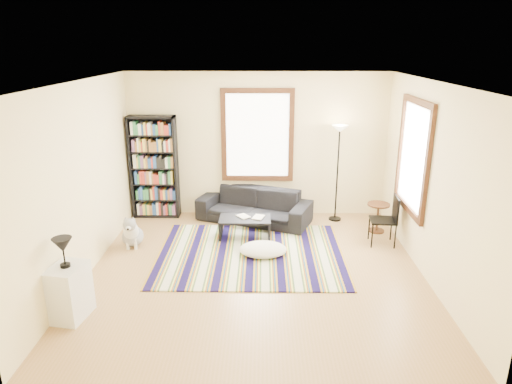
{
  "coord_description": "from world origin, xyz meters",
  "views": [
    {
      "loc": [
        0.09,
        -6.2,
        3.29
      ],
      "look_at": [
        0.0,
        0.5,
        1.1
      ],
      "focal_mm": 32.0,
      "sensor_mm": 36.0,
      "label": 1
    }
  ],
  "objects_px": {
    "floor_cushion": "(263,249)",
    "dog": "(132,230)",
    "side_table": "(378,218)",
    "bookshelf": "(154,167)",
    "folding_chair": "(383,220)",
    "coffee_table": "(245,228)",
    "floor_lamp": "(337,174)",
    "sofa": "(254,206)",
    "white_cabinet": "(69,292)"
  },
  "relations": [
    {
      "from": "coffee_table",
      "to": "white_cabinet",
      "type": "xyz_separation_m",
      "value": [
        -2.09,
        -2.52,
        0.17
      ]
    },
    {
      "from": "bookshelf",
      "to": "white_cabinet",
      "type": "xyz_separation_m",
      "value": [
        -0.3,
        -3.56,
        -0.65
      ]
    },
    {
      "from": "bookshelf",
      "to": "floor_cushion",
      "type": "relative_size",
      "value": 2.57
    },
    {
      "from": "floor_lamp",
      "to": "folding_chair",
      "type": "xyz_separation_m",
      "value": [
        0.63,
        -1.12,
        -0.5
      ]
    },
    {
      "from": "bookshelf",
      "to": "floor_lamp",
      "type": "distance_m",
      "value": 3.53
    },
    {
      "from": "floor_cushion",
      "to": "dog",
      "type": "relative_size",
      "value": 1.4
    },
    {
      "from": "dog",
      "to": "floor_lamp",
      "type": "bearing_deg",
      "value": 13.08
    },
    {
      "from": "floor_lamp",
      "to": "side_table",
      "type": "distance_m",
      "value": 1.11
    },
    {
      "from": "floor_lamp",
      "to": "folding_chair",
      "type": "bearing_deg",
      "value": -60.81
    },
    {
      "from": "floor_cushion",
      "to": "white_cabinet",
      "type": "height_order",
      "value": "white_cabinet"
    },
    {
      "from": "folding_chair",
      "to": "white_cabinet",
      "type": "xyz_separation_m",
      "value": [
        -4.45,
        -2.27,
        -0.08
      ]
    },
    {
      "from": "bookshelf",
      "to": "folding_chair",
      "type": "relative_size",
      "value": 2.33
    },
    {
      "from": "floor_cushion",
      "to": "sofa",
      "type": "bearing_deg",
      "value": 96.56
    },
    {
      "from": "bookshelf",
      "to": "white_cabinet",
      "type": "bearing_deg",
      "value": -94.77
    },
    {
      "from": "dog",
      "to": "sofa",
      "type": "bearing_deg",
      "value": 23.4
    },
    {
      "from": "bookshelf",
      "to": "coffee_table",
      "type": "relative_size",
      "value": 2.22
    },
    {
      "from": "floor_cushion",
      "to": "dog",
      "type": "height_order",
      "value": "dog"
    },
    {
      "from": "floor_lamp",
      "to": "side_table",
      "type": "bearing_deg",
      "value": -40.97
    },
    {
      "from": "sofa",
      "to": "floor_cushion",
      "type": "distance_m",
      "value": 1.52
    },
    {
      "from": "side_table",
      "to": "coffee_table",
      "type": "bearing_deg",
      "value": -173.29
    },
    {
      "from": "bookshelf",
      "to": "white_cabinet",
      "type": "relative_size",
      "value": 2.86
    },
    {
      "from": "floor_cushion",
      "to": "floor_lamp",
      "type": "distance_m",
      "value": 2.28
    },
    {
      "from": "folding_chair",
      "to": "side_table",
      "type": "bearing_deg",
      "value": 88.94
    },
    {
      "from": "coffee_table",
      "to": "white_cabinet",
      "type": "relative_size",
      "value": 1.29
    },
    {
      "from": "coffee_table",
      "to": "dog",
      "type": "bearing_deg",
      "value": -168.7
    },
    {
      "from": "sofa",
      "to": "coffee_table",
      "type": "relative_size",
      "value": 2.38
    },
    {
      "from": "folding_chair",
      "to": "dog",
      "type": "bearing_deg",
      "value": -173.98
    },
    {
      "from": "side_table",
      "to": "dog",
      "type": "relative_size",
      "value": 0.97
    },
    {
      "from": "white_cabinet",
      "to": "dog",
      "type": "height_order",
      "value": "white_cabinet"
    },
    {
      "from": "coffee_table",
      "to": "floor_lamp",
      "type": "xyz_separation_m",
      "value": [
        1.73,
        0.87,
        0.75
      ]
    },
    {
      "from": "sofa",
      "to": "folding_chair",
      "type": "height_order",
      "value": "folding_chair"
    },
    {
      "from": "sofa",
      "to": "white_cabinet",
      "type": "bearing_deg",
      "value": -103.34
    },
    {
      "from": "floor_cushion",
      "to": "folding_chair",
      "type": "distance_m",
      "value": 2.12
    },
    {
      "from": "coffee_table",
      "to": "side_table",
      "type": "relative_size",
      "value": 1.67
    },
    {
      "from": "side_table",
      "to": "folding_chair",
      "type": "distance_m",
      "value": 0.56
    },
    {
      "from": "coffee_table",
      "to": "floor_cushion",
      "type": "relative_size",
      "value": 1.16
    },
    {
      "from": "side_table",
      "to": "folding_chair",
      "type": "xyz_separation_m",
      "value": [
        -0.05,
        -0.53,
        0.16
      ]
    },
    {
      "from": "dog",
      "to": "white_cabinet",
      "type": "bearing_deg",
      "value": -101.15
    },
    {
      "from": "coffee_table",
      "to": "floor_lamp",
      "type": "relative_size",
      "value": 0.48
    },
    {
      "from": "coffee_table",
      "to": "folding_chair",
      "type": "bearing_deg",
      "value": -6.08
    },
    {
      "from": "sofa",
      "to": "coffee_table",
      "type": "distance_m",
      "value": 0.8
    },
    {
      "from": "coffee_table",
      "to": "folding_chair",
      "type": "xyz_separation_m",
      "value": [
        2.36,
        -0.25,
        0.25
      ]
    },
    {
      "from": "sofa",
      "to": "folding_chair",
      "type": "bearing_deg",
      "value": -3.92
    },
    {
      "from": "sofa",
      "to": "side_table",
      "type": "bearing_deg",
      "value": 8.72
    },
    {
      "from": "bookshelf",
      "to": "floor_lamp",
      "type": "relative_size",
      "value": 1.08
    },
    {
      "from": "white_cabinet",
      "to": "sofa",
      "type": "bearing_deg",
      "value": 65.76
    },
    {
      "from": "floor_cushion",
      "to": "side_table",
      "type": "distance_m",
      "value": 2.32
    },
    {
      "from": "side_table",
      "to": "dog",
      "type": "bearing_deg",
      "value": -171.25
    },
    {
      "from": "white_cabinet",
      "to": "dog",
      "type": "bearing_deg",
      "value": 94.8
    },
    {
      "from": "floor_lamp",
      "to": "white_cabinet",
      "type": "bearing_deg",
      "value": -138.41
    }
  ]
}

